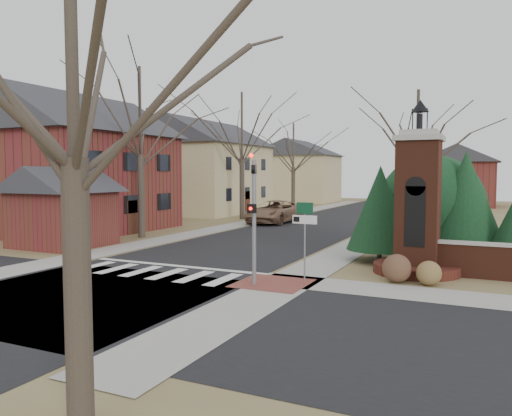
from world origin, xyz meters
The scene contains 27 objects.
ground centered at (0.00, 0.00, 0.00)m, with size 120.00×120.00×0.00m, color brown.
main_street centered at (0.00, 22.00, 0.01)m, with size 8.00×70.00×0.01m, color black.
cross_street centered at (0.00, -3.00, 0.01)m, with size 120.00×8.00×0.01m, color black.
crosswalk_zone centered at (0.00, 0.80, 0.01)m, with size 8.00×2.20×0.02m, color silver.
stop_bar centered at (0.00, 2.30, 0.01)m, with size 8.00×0.35×0.02m, color silver.
sidewalk_right_main centered at (5.20, 22.00, 0.01)m, with size 2.00×60.00×0.02m, color gray.
sidewalk_left centered at (-5.20, 22.00, 0.01)m, with size 2.00×60.00×0.02m, color gray.
curb_apron centered at (4.80, 1.00, 0.01)m, with size 2.40×2.40×0.02m, color brown.
traffic_signal_pole centered at (4.30, 0.57, 2.59)m, with size 0.28×0.41×4.50m.
sign_post centered at (5.59, 1.99, 1.95)m, with size 0.90×0.07×2.75m.
brick_gate_monument centered at (9.00, 4.99, 2.17)m, with size 3.20×3.20×6.47m.
house_brick_left centered at (-13.01, 9.99, 4.66)m, with size 9.80×11.80×9.42m.
house_stucco_left centered at (-13.50, 27.00, 4.59)m, with size 9.80×12.80×9.28m.
garage_left centered at (-8.52, 4.49, 2.24)m, with size 4.80×4.80×4.29m.
house_distant_left centered at (-12.01, 48.00, 4.25)m, with size 10.80×8.80×8.53m.
house_distant_right centered at (7.99, 47.99, 3.65)m, with size 8.80×8.80×7.30m.
evergreen_near centered at (7.20, 7.00, 2.30)m, with size 2.80×2.80×4.10m.
evergreen_mid centered at (10.50, 8.20, 2.60)m, with size 3.40×3.40×4.70m.
evergreen_mass centered at (9.00, 9.50, 2.40)m, with size 4.80×4.80×4.80m, color black.
bare_tree_0 centered at (-7.00, 9.00, 7.70)m, with size 8.05×8.05×11.15m.
bare_tree_1 centered at (-7.00, 22.00, 8.03)m, with size 8.40×8.40×11.64m.
bare_tree_2 centered at (-7.50, 35.00, 7.03)m, with size 7.35×7.35×10.19m.
bare_tree_3 centered at (7.50, 16.00, 6.69)m, with size 7.00×7.00×9.70m.
pickup_truck centered at (-3.40, 20.34, 0.84)m, with size 2.80×6.07×1.69m, color #856248.
distant_car centered at (1.60, 45.51, 0.71)m, with size 1.49×4.28×1.41m, color #2C2E33.
dry_shrub_left centered at (8.60, 3.00, 0.49)m, with size 0.99×0.99×0.99m, color brown.
dry_shrub_right centered at (9.66, 3.00, 0.42)m, with size 0.83×0.83×0.83m, color brown.
Camera 1 is at (11.45, -14.41, 3.77)m, focal length 35.00 mm.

